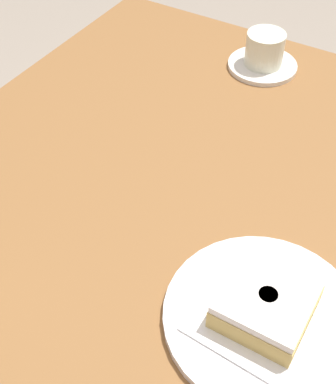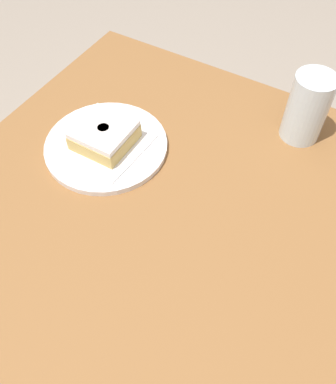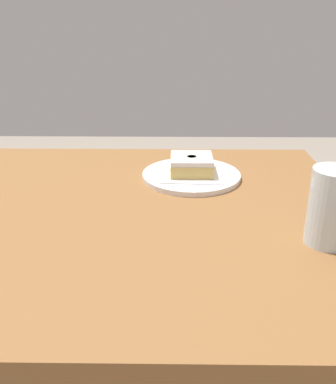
# 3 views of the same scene
# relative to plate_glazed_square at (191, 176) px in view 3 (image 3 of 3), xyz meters

# --- Properties ---
(table) EXTENTS (0.94, 0.82, 0.70)m
(table) POSITION_rel_plate_glazed_square_xyz_m (-0.14, -0.18, -0.11)
(table) COLOR brown
(table) RESTS_ON ground_plane
(plate_glazed_square) EXTENTS (0.23, 0.23, 0.01)m
(plate_glazed_square) POSITION_rel_plate_glazed_square_xyz_m (0.00, 0.00, 0.00)
(plate_glazed_square) COLOR white
(plate_glazed_square) RESTS_ON table
(napkin_glazed_square) EXTENTS (0.15, 0.15, 0.00)m
(napkin_glazed_square) POSITION_rel_plate_glazed_square_xyz_m (0.00, 0.00, 0.01)
(napkin_glazed_square) COLOR white
(napkin_glazed_square) RESTS_ON plate_glazed_square
(donut_glazed_square) EXTENTS (0.10, 0.10, 0.04)m
(donut_glazed_square) POSITION_rel_plate_glazed_square_xyz_m (0.00, 0.00, 0.03)
(donut_glazed_square) COLOR tan
(donut_glazed_square) RESTS_ON napkin_glazed_square
(water_glass) EXTENTS (0.08, 0.08, 0.13)m
(water_glass) POSITION_rel_plate_glazed_square_xyz_m (0.22, -0.30, 0.06)
(water_glass) COLOR silver
(water_glass) RESTS_ON table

